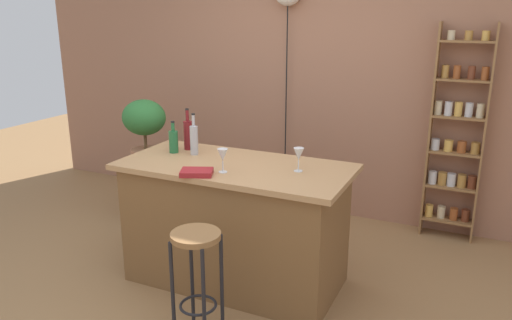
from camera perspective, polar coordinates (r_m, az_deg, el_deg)
ground at (r=3.73m, az=-4.43°, el=-15.38°), size 12.00×12.00×0.00m
back_wall at (r=4.99m, az=6.39°, el=9.88°), size 6.40×0.10×2.80m
kitchen_counter at (r=3.75m, az=-2.33°, el=-7.17°), size 1.66×0.79×0.92m
bar_stool at (r=3.10m, az=-6.74°, el=-11.48°), size 0.30×0.30×0.71m
spice_shelf at (r=4.67m, az=21.71°, el=2.31°), size 0.45×0.16×1.89m
plant_stool at (r=5.05m, az=-12.03°, el=-3.78°), size 0.31×0.31×0.49m
potted_plant at (r=4.87m, az=-12.49°, el=3.53°), size 0.42×0.38×0.69m
bottle_vinegar at (r=3.91m, az=-9.32°, el=2.15°), size 0.07×0.07×0.25m
bottle_spirits_clear at (r=3.83m, az=-7.03°, el=2.36°), size 0.06×0.06×0.32m
bottle_soda_blue at (r=3.98m, az=-7.71°, el=2.93°), size 0.07×0.07×0.33m
wine_glass_left at (r=3.41m, az=4.85°, el=0.60°), size 0.07×0.07×0.16m
wine_glass_center at (r=3.38m, az=-3.79°, el=0.50°), size 0.07×0.07×0.16m
cookbook at (r=3.37m, az=-6.73°, el=-1.40°), size 0.25×0.22×0.03m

